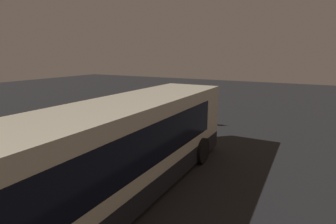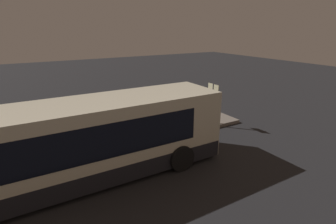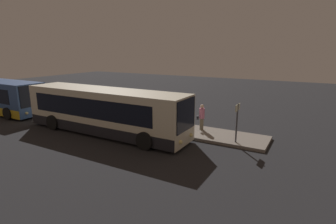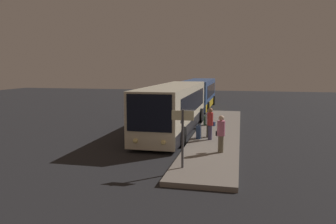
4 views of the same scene
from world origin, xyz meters
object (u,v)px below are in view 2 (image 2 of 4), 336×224
Objects in this scene: bus_lead at (63,147)px; passenger_waiting at (120,120)px; passenger_boarding at (159,108)px; trash_bin at (17,160)px; suitcase at (122,136)px; sign_post at (213,98)px; passenger_with_bags at (107,125)px.

passenger_waiting is (3.12, 2.68, -0.34)m from bus_lead.
passenger_boarding is 2.77× the size of trash_bin.
passenger_waiting is 0.93m from suitcase.
passenger_boarding is at bearing 154.11° from sign_post.
sign_post is 10.26m from trash_bin.
trash_bin is at bearing -179.94° from suitcase.
passenger_waiting is 0.75× the size of sign_post.
passenger_boarding is (5.82, 3.43, -0.36)m from bus_lead.
passenger_with_bags is at bearing 79.78° from passenger_boarding.
passenger_waiting reaches higher than suitcase.
passenger_with_bags is 6.25m from sign_post.
passenger_waiting is 1.08× the size of passenger_with_bags.
suitcase is (-2.89, -1.42, -0.60)m from passenger_boarding.
suitcase is (0.50, -0.54, -0.52)m from passenger_with_bags.
bus_lead is 19.25× the size of trash_bin.
bus_lead is at bearing -128.25° from passenger_with_bags.
passenger_waiting is 1.82× the size of suitcase.
passenger_boarding is 0.75× the size of sign_post.
bus_lead is 3.54m from passenger_with_bags.
sign_post reaches higher than trash_bin.
passenger_waiting is 5.57m from sign_post.
passenger_boarding reaches higher than trash_bin.
trash_bin is (-4.68, -0.68, -0.67)m from passenger_waiting.
sign_post is (5.69, 0.06, 1.17)m from suitcase.
suitcase reaches higher than trash_bin.
passenger_with_bags is 2.57× the size of trash_bin.
trash_bin is (-10.19, -0.07, -1.22)m from sign_post.
sign_post reaches higher than passenger_boarding.
passenger_waiting reaches higher than passenger_with_bags.
suitcase is at bearing 91.40° from passenger_boarding.
sign_post reaches higher than suitcase.
passenger_with_bags is (-0.69, -0.13, -0.10)m from passenger_waiting.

